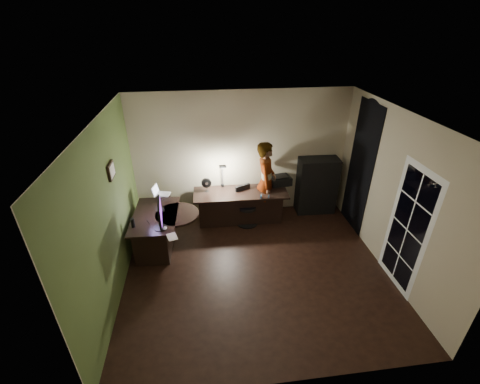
{
  "coord_description": "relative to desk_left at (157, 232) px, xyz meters",
  "views": [
    {
      "loc": [
        -0.82,
        -4.21,
        3.94
      ],
      "look_at": [
        -0.15,
        1.05,
        1.0
      ],
      "focal_mm": 24.0,
      "sensor_mm": 36.0,
      "label": 1
    }
  ],
  "objects": [
    {
      "name": "green_wall_overlay",
      "position": [
        -0.5,
        -0.85,
        0.98
      ],
      "size": [
        0.0,
        4.0,
        2.7
      ],
      "primitive_type": "cube",
      "color": "#495F2B",
      "rests_on": "floor"
    },
    {
      "name": "floor",
      "position": [
        1.74,
        -0.85,
        -0.38
      ],
      "size": [
        4.5,
        4.0,
        0.01
      ],
      "primitive_type": "cube",
      "color": "black",
      "rests_on": "ground"
    },
    {
      "name": "ceiling",
      "position": [
        1.74,
        -0.85,
        2.33
      ],
      "size": [
        4.5,
        4.0,
        0.01
      ],
      "primitive_type": "cube",
      "color": "silver",
      "rests_on": "floor"
    },
    {
      "name": "phone",
      "position": [
        0.12,
        0.17,
        0.38
      ],
      "size": [
        0.1,
        0.16,
        0.01
      ],
      "primitive_type": "cube",
      "rotation": [
        0.0,
        0.0,
        0.21
      ],
      "color": "black",
      "rests_on": "desk_left"
    },
    {
      "name": "headphones",
      "position": [
        2.12,
        0.4,
        0.39
      ],
      "size": [
        0.21,
        0.13,
        0.09
      ],
      "primitive_type": "cube",
      "rotation": [
        0.0,
        0.0,
        -0.23
      ],
      "color": "#245A92",
      "rests_on": "desk_right"
    },
    {
      "name": "printer",
      "position": [
        2.56,
        0.96,
        0.44
      ],
      "size": [
        0.49,
        0.41,
        0.19
      ],
      "primitive_type": "cube",
      "rotation": [
        0.0,
        0.0,
        0.18
      ],
      "color": "black",
      "rests_on": "desk_right"
    },
    {
      "name": "wall_right",
      "position": [
        3.99,
        -0.85,
        0.98
      ],
      "size": [
        0.01,
        4.0,
        2.7
      ],
      "primitive_type": "cube",
      "color": "tan",
      "rests_on": "floor"
    },
    {
      "name": "wall_back",
      "position": [
        1.74,
        1.16,
        0.98
      ],
      "size": [
        4.5,
        0.01,
        2.7
      ],
      "primitive_type": "cube",
      "color": "tan",
      "rests_on": "floor"
    },
    {
      "name": "wall_left",
      "position": [
        -0.52,
        -0.85,
        0.98
      ],
      "size": [
        0.01,
        4.0,
        2.7
      ],
      "primitive_type": "cube",
      "color": "tan",
      "rests_on": "floor"
    },
    {
      "name": "desk_left",
      "position": [
        0.0,
        0.0,
        0.0
      ],
      "size": [
        0.85,
        1.33,
        0.75
      ],
      "primitive_type": "cube",
      "rotation": [
        0.0,
        0.0,
        -0.04
      ],
      "color": "black",
      "rests_on": "floor"
    },
    {
      "name": "cabinet",
      "position": [
        3.39,
        0.93,
        0.26
      ],
      "size": [
        0.86,
        0.46,
        1.27
      ],
      "primitive_type": "cube",
      "rotation": [
        0.0,
        0.0,
        -0.04
      ],
      "color": "black",
      "rests_on": "floor"
    },
    {
      "name": "office_chair",
      "position": [
        1.8,
        0.61,
        0.04
      ],
      "size": [
        0.62,
        0.62,
        0.84
      ],
      "primitive_type": "cube",
      "rotation": [
        0.0,
        0.0,
        0.43
      ],
      "color": "black",
      "rests_on": "floor"
    },
    {
      "name": "person",
      "position": [
        2.21,
        0.78,
        0.5
      ],
      "size": [
        0.55,
        0.71,
        1.76
      ],
      "primitive_type": "imported",
      "rotation": [
        0.0,
        0.0,
        1.33
      ],
      "color": "#D8A88C",
      "rests_on": "floor"
    },
    {
      "name": "french_door",
      "position": [
        3.98,
        -1.4,
        0.68
      ],
      "size": [
        0.02,
        0.92,
        2.1
      ],
      "primitive_type": "cube",
      "color": "white",
      "rests_on": "floor"
    },
    {
      "name": "desk_right",
      "position": [
        1.66,
        0.69,
        -0.01
      ],
      "size": [
        1.95,
        0.73,
        0.73
      ],
      "primitive_type": "cube",
      "rotation": [
        0.0,
        0.0,
        -0.02
      ],
      "color": "black",
      "rests_on": "floor"
    },
    {
      "name": "arched_doorway",
      "position": [
        3.98,
        0.3,
        0.93
      ],
      "size": [
        0.01,
        0.9,
        2.6
      ],
      "primitive_type": "cube",
      "color": "black",
      "rests_on": "floor"
    },
    {
      "name": "speaker",
      "position": [
        -0.33,
        -0.33,
        0.46
      ],
      "size": [
        0.08,
        0.08,
        0.17
      ],
      "primitive_type": "cylinder",
      "rotation": [
        0.0,
        0.0,
        -0.22
      ],
      "color": "black",
      "rests_on": "desk_left"
    },
    {
      "name": "framed_picture",
      "position": [
        -0.48,
        -0.4,
        1.48
      ],
      "size": [
        0.04,
        0.3,
        0.25
      ],
      "primitive_type": "cube",
      "color": "black",
      "rests_on": "wall_left"
    },
    {
      "name": "mouse",
      "position": [
        0.22,
        -0.47,
        0.39
      ],
      "size": [
        0.08,
        0.11,
        0.04
      ],
      "primitive_type": "ellipsoid",
      "rotation": [
        0.0,
        0.0,
        -0.11
      ],
      "color": "silver",
      "rests_on": "desk_left"
    },
    {
      "name": "pen",
      "position": [
        -0.09,
        -0.22,
        0.38
      ],
      "size": [
        0.07,
        0.14,
        0.01
      ],
      "primitive_type": "cube",
      "rotation": [
        0.0,
        0.0,
        0.41
      ],
      "color": "black",
      "rests_on": "desk_left"
    },
    {
      "name": "desk_fan",
      "position": [
        0.97,
        0.81,
        0.5
      ],
      "size": [
        0.21,
        0.13,
        0.31
      ],
      "primitive_type": "cube",
      "rotation": [
        0.0,
        0.0,
        0.08
      ],
      "color": "black",
      "rests_on": "desk_right"
    },
    {
      "name": "desk_lamp",
      "position": [
        1.32,
        0.98,
        0.66
      ],
      "size": [
        0.21,
        0.31,
        0.63
      ],
      "primitive_type": "cube",
      "rotation": [
        0.0,
        0.0,
        -0.21
      ],
      "color": "black",
      "rests_on": "desk_right"
    },
    {
      "name": "notepad",
      "position": [
        0.35,
        -0.71,
        0.38
      ],
      "size": [
        0.21,
        0.25,
        0.01
      ],
      "primitive_type": "cube",
      "rotation": [
        0.0,
        0.0,
        0.3
      ],
      "color": "silver",
      "rests_on": "desk_left"
    },
    {
      "name": "laptop_stand",
      "position": [
        0.11,
        0.58,
        0.42
      ],
      "size": [
        0.3,
        0.28,
        0.1
      ],
      "primitive_type": "cube",
      "rotation": [
        0.0,
        0.0,
        0.39
      ],
      "color": "silver",
      "rests_on": "desk_left"
    },
    {
      "name": "laptop",
      "position": [
        0.11,
        0.58,
        0.57
      ],
      "size": [
        0.35,
        0.33,
        0.2
      ],
      "primitive_type": "cube",
      "rotation": [
        0.0,
        0.0,
        -0.26
      ],
      "color": "silver",
      "rests_on": "laptop_stand"
    },
    {
      "name": "wall_front",
      "position": [
        1.74,
        -2.85,
        0.98
      ],
      "size": [
        4.5,
        0.01,
        2.7
      ],
      "primitive_type": "cube",
      "color": "tan",
      "rests_on": "floor"
    },
    {
      "name": "monitor",
      "position": [
        0.14,
        -0.43,
        0.56
      ],
      "size": [
        0.17,
        0.57,
        0.37
      ],
      "primitive_type": "cube",
      "rotation": [
        0.0,
        0.0,
        0.1
      ],
      "color": "black",
      "rests_on": "desk_left"
    }
  ]
}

